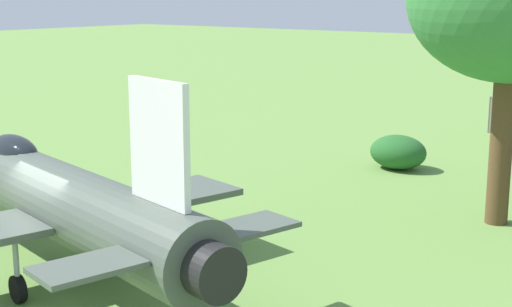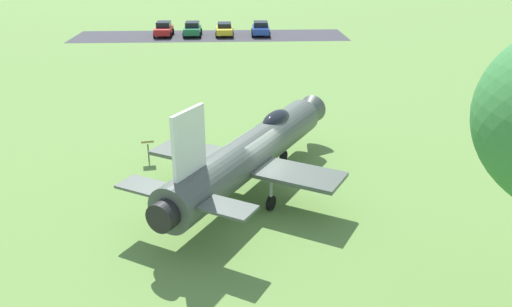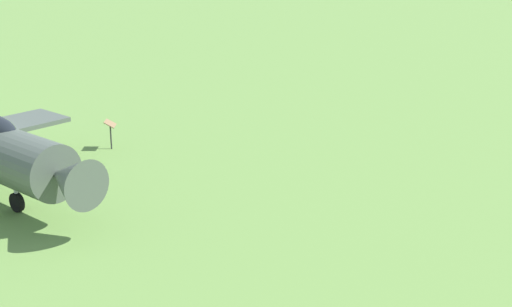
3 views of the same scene
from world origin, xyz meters
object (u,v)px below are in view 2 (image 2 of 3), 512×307
(parked_car_green, at_px, (192,29))
(display_jet, at_px, (254,150))
(parked_car_red, at_px, (164,29))
(parked_car_blue, at_px, (261,28))
(parked_car_yellow, at_px, (224,29))
(info_plaque, at_px, (148,145))

(parked_car_green, bearing_deg, display_jet, 7.51)
(display_jet, bearing_deg, parked_car_green, 38.06)
(display_jet, relative_size, parked_car_green, 3.05)
(display_jet, bearing_deg, parked_car_red, 42.66)
(parked_car_blue, height_order, parked_car_yellow, parked_car_blue)
(parked_car_yellow, xyz_separation_m, parked_car_green, (-1.10, 3.49, 0.05))
(parked_car_red, bearing_deg, parked_car_yellow, 90.02)
(parked_car_yellow, relative_size, parked_car_red, 1.03)
(parked_car_green, bearing_deg, parked_car_yellow, 89.70)
(display_jet, xyz_separation_m, info_plaque, (1.39, 5.75, -0.91))
(info_plaque, distance_m, parked_car_red, 36.47)
(info_plaque, distance_m, parked_car_green, 36.30)
(parked_car_yellow, height_order, parked_car_green, parked_car_green)
(display_jet, height_order, info_plaque, display_jet)
(parked_car_green, xyz_separation_m, parked_car_red, (-0.98, 3.11, 0.01))
(parked_car_green, relative_size, parked_car_red, 1.01)
(display_jet, relative_size, parked_car_blue, 3.04)
(parked_car_yellow, relative_size, parked_car_green, 1.02)
(parked_car_blue, bearing_deg, display_jet, -1.85)
(display_jet, xyz_separation_m, parked_car_yellow, (37.01, 13.46, -1.03))
(parked_car_green, bearing_deg, info_plaque, 0.22)
(info_plaque, bearing_deg, display_jet, -103.61)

